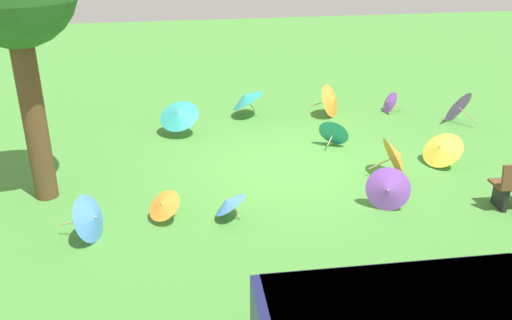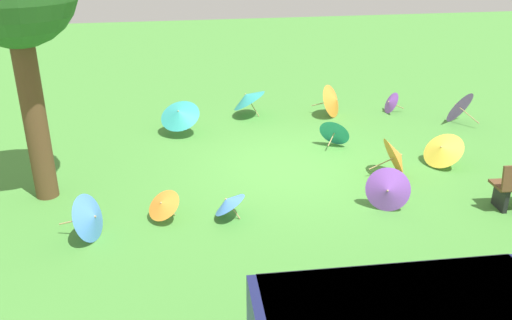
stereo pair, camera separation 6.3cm
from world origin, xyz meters
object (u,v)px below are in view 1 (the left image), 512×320
object	(u,v)px
parasol_purple_2	(389,102)
parasol_orange_3	(397,156)
parasol_blue_5	(92,218)
parasol_purple_0	(388,190)
parasol_orange_0	(333,100)
parasol_teal_2	(334,131)
parasol_orange_2	(163,204)
parasol_purple_1	(456,106)
parasol_teal_1	(178,114)
parasol_teal_5	(246,98)
parasol_yellow_0	(442,148)
parasol_blue_0	(228,202)

from	to	relation	value
parasol_purple_2	parasol_orange_3	distance (m)	4.12
parasol_blue_5	parasol_orange_3	xyz separation A→B (m)	(-5.70, -1.35, 0.04)
parasol_purple_0	parasol_orange_0	distance (m)	5.12
parasol_blue_5	parasol_purple_2	distance (m)	8.88
parasol_purple_0	parasol_teal_2	distance (m)	3.09
parasol_blue_5	parasol_orange_2	size ratio (longest dim) A/B	1.09
parasol_orange_2	parasol_purple_2	world-z (taller)	parasol_purple_2
parasol_purple_1	parasol_teal_1	bearing A→B (deg)	-2.92
parasol_teal_2	parasol_orange_2	world-z (taller)	parasol_teal_2
parasol_orange_2	parasol_orange_3	xyz separation A→B (m)	(-4.60, -0.97, 0.11)
parasol_teal_5	parasol_teal_1	bearing A→B (deg)	30.95
parasol_orange_0	parasol_purple_1	world-z (taller)	parasol_purple_1
parasol_teal_5	parasol_purple_2	world-z (taller)	parasol_teal_5
parasol_yellow_0	parasol_orange_2	xyz separation A→B (m)	(5.74, 1.29, -0.06)
parasol_purple_0	parasol_yellow_0	xyz separation A→B (m)	(-1.88, -1.61, -0.01)
parasol_teal_1	parasol_orange_3	xyz separation A→B (m)	(-4.10, 3.12, -0.11)
parasol_orange_0	parasol_teal_1	world-z (taller)	parasol_orange_0
parasol_orange_2	parasol_blue_5	bearing A→B (deg)	18.86
parasol_orange_2	parasol_orange_3	bearing A→B (deg)	-168.10
parasol_blue_0	parasol_teal_5	distance (m)	5.43
parasol_teal_1	parasol_purple_2	size ratio (longest dim) A/B	2.03
parasol_purple_0	parasol_orange_3	bearing A→B (deg)	-120.08
parasol_orange_0	parasol_blue_5	world-z (taller)	parasol_orange_0
parasol_purple_0	parasol_orange_2	size ratio (longest dim) A/B	1.06
parasol_teal_1	parasol_blue_5	bearing A→B (deg)	70.29
parasol_blue_5	parasol_teal_5	distance (m)	6.53
parasol_blue_0	parasol_blue_5	world-z (taller)	parasol_blue_5
parasol_purple_0	parasol_orange_0	world-z (taller)	parasol_orange_0
parasol_teal_2	parasol_purple_2	size ratio (longest dim) A/B	1.34
parasol_purple_1	parasol_purple_2	size ratio (longest dim) A/B	1.72
parasol_orange_3	parasol_teal_2	bearing A→B (deg)	-69.39
parasol_purple_2	parasol_orange_3	world-z (taller)	parasol_orange_3
parasol_purple_0	parasol_purple_1	bearing A→B (deg)	-131.64
parasol_orange_0	parasol_teal_2	distance (m)	2.08
parasol_orange_0	parasol_purple_2	xyz separation A→B (m)	(-1.58, -0.03, -0.15)
parasol_yellow_0	parasol_teal_5	xyz separation A→B (m)	(3.42, -3.89, 0.13)
parasol_blue_0	parasol_orange_3	distance (m)	3.67
parasol_orange_0	parasol_yellow_0	distance (m)	3.68
parasol_purple_0	parasol_blue_0	xyz separation A→B (m)	(2.76, -0.22, -0.08)
parasol_orange_0	parasol_teal_2	bearing A→B (deg)	72.92
parasol_purple_1	parasol_purple_2	distance (m)	1.72
parasol_orange_0	parasol_teal_5	xyz separation A→B (m)	(2.22, -0.42, 0.08)
parasol_orange_3	parasol_blue_0	bearing A→B (deg)	16.96
parasol_teal_5	parasol_teal_2	bearing A→B (deg)	123.71
parasol_yellow_0	parasol_teal_2	world-z (taller)	parasol_yellow_0
parasol_yellow_0	parasol_orange_2	distance (m)	5.88
parasol_purple_2	parasol_yellow_0	bearing A→B (deg)	83.86
parasol_teal_2	parasol_purple_0	bearing A→B (deg)	88.80
parasol_yellow_0	parasol_purple_1	xyz separation A→B (m)	(-1.72, -2.45, 0.06)
parasol_orange_0	parasol_orange_2	bearing A→B (deg)	46.43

